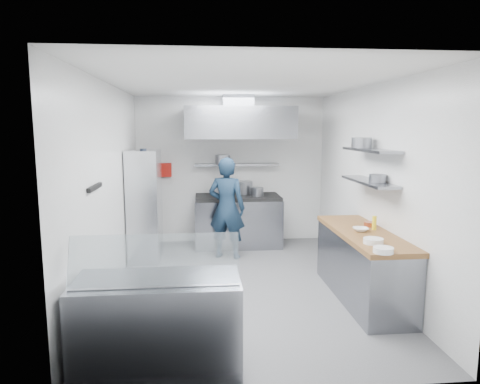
{
  "coord_description": "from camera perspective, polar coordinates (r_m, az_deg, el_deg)",
  "views": [
    {
      "loc": [
        -0.6,
        -5.77,
        2.2
      ],
      "look_at": [
        0.0,
        0.6,
        1.25
      ],
      "focal_mm": 32.0,
      "sensor_mm": 36.0,
      "label": 1
    }
  ],
  "objects": [
    {
      "name": "prep_counter_base",
      "position": [
        5.85,
        15.97,
        -9.62
      ],
      "size": [
        0.62,
        2.0,
        0.84
      ],
      "primitive_type": "cube",
      "color": "gray",
      "rests_on": "floor"
    },
    {
      "name": "hood_duct",
      "position": [
        7.96,
        -0.34,
        11.91
      ],
      "size": [
        0.55,
        0.55,
        0.24
      ],
      "primitive_type": "cube",
      "color": "slate",
      "rests_on": "extractor_hood"
    },
    {
      "name": "display_glass",
      "position": [
        3.84,
        -11.27,
        -8.86
      ],
      "size": [
        1.47,
        0.19,
        0.42
      ],
      "primitive_type": "cube",
      "rotation": [
        -0.38,
        0.0,
        0.0
      ],
      "color": "silver",
      "rests_on": "display_case"
    },
    {
      "name": "extractor_hood",
      "position": [
        7.72,
        -0.18,
        9.2
      ],
      "size": [
        1.9,
        1.15,
        0.55
      ],
      "primitive_type": "cube",
      "color": "gray",
      "rests_on": "wall_back"
    },
    {
      "name": "over_range_shelf",
      "position": [
        8.16,
        -0.45,
        3.68
      ],
      "size": [
        1.6,
        0.3,
        0.04
      ],
      "primitive_type": "cube",
      "color": "gray",
      "rests_on": "wall_back"
    },
    {
      "name": "squeeze_bottle",
      "position": [
        5.82,
        17.47,
        -3.95
      ],
      "size": [
        0.06,
        0.06,
        0.18
      ],
      "primitive_type": "cylinder",
      "color": "yellow",
      "rests_on": "prep_counter_top"
    },
    {
      "name": "ceiling",
      "position": [
        5.83,
        0.57,
        14.36
      ],
      "size": [
        5.0,
        5.0,
        0.0
      ],
      "primitive_type": "plane",
      "rotation": [
        3.14,
        0.0,
        0.0
      ],
      "color": "silver",
      "rests_on": "wall_back"
    },
    {
      "name": "wall_left",
      "position": [
        5.94,
        -16.98,
        0.34
      ],
      "size": [
        2.8,
        5.0,
        0.02
      ],
      "primitive_type": "cube",
      "rotation": [
        1.57,
        0.0,
        1.57
      ],
      "color": "white",
      "rests_on": "floor"
    },
    {
      "name": "wall_front",
      "position": [
        3.42,
        4.9,
        -5.15
      ],
      "size": [
        3.6,
        2.8,
        0.02
      ],
      "primitive_type": "cube",
      "rotation": [
        -1.57,
        0.0,
        0.0
      ],
      "color": "white",
      "rests_on": "floor"
    },
    {
      "name": "rack_jar",
      "position": [
        6.89,
        -12.76,
        4.92
      ],
      "size": [
        0.1,
        0.1,
        0.18
      ],
      "primitive_type": "cylinder",
      "color": "black",
      "rests_on": "wire_rack"
    },
    {
      "name": "cooktop",
      "position": [
        8.0,
        -0.29,
        -0.68
      ],
      "size": [
        1.57,
        0.78,
        0.06
      ],
      "primitive_type": "cube",
      "color": "black",
      "rests_on": "gas_range"
    },
    {
      "name": "wall_right",
      "position": [
        6.3,
        17.07,
        0.78
      ],
      "size": [
        2.8,
        5.0,
        0.02
      ],
      "primitive_type": "cube",
      "rotation": [
        1.57,
        0.0,
        -1.57
      ],
      "color": "white",
      "rests_on": "floor"
    },
    {
      "name": "shelf_pot_d",
      "position": [
        6.12,
        15.92,
        6.35
      ],
      "size": [
        0.27,
        0.27,
        0.14
      ],
      "primitive_type": "cylinder",
      "color": "slate",
      "rests_on": "wall_shelf_upper"
    },
    {
      "name": "red_firebox",
      "position": [
        8.27,
        -9.88,
        2.92
      ],
      "size": [
        0.22,
        0.1,
        0.26
      ],
      "primitive_type": "cube",
      "color": "#AF150E",
      "rests_on": "wall_back"
    },
    {
      "name": "mixing_bowl",
      "position": [
        5.69,
        15.77,
        -4.83
      ],
      "size": [
        0.22,
        0.22,
        0.05
      ],
      "primitive_type": "imported",
      "rotation": [
        0.0,
        0.0,
        -0.13
      ],
      "color": "white",
      "rests_on": "prep_counter_top"
    },
    {
      "name": "stock_pot_mid",
      "position": [
        8.19,
        0.56,
        0.6
      ],
      "size": [
        0.33,
        0.33,
        0.24
      ],
      "primitive_type": "cylinder",
      "color": "slate",
      "rests_on": "cooktop"
    },
    {
      "name": "wall_shelf_upper",
      "position": [
        5.91,
        16.96,
        5.37
      ],
      "size": [
        0.3,
        1.3,
        0.04
      ],
      "primitive_type": "cube",
      "color": "gray",
      "rests_on": "wall_right"
    },
    {
      "name": "stock_pot_right",
      "position": [
        7.93,
        2.29,
        0.03
      ],
      "size": [
        0.24,
        0.24,
        0.16
      ],
      "primitive_type": "cylinder",
      "color": "slate",
      "rests_on": "cooktop"
    },
    {
      "name": "chef",
      "position": [
        7.26,
        -1.78,
        -2.14
      ],
      "size": [
        0.73,
        0.6,
        1.73
      ],
      "primitive_type": "imported",
      "rotation": [
        0.0,
        0.0,
        2.81
      ],
      "color": "#112133",
      "rests_on": "floor"
    },
    {
      "name": "shelf_pot_c",
      "position": [
        5.76,
        17.88,
        1.76
      ],
      "size": [
        0.22,
        0.22,
        0.1
      ],
      "primitive_type": "cylinder",
      "color": "slate",
      "rests_on": "wall_shelf_lower"
    },
    {
      "name": "prep_counter_top",
      "position": [
        5.72,
        16.15,
        -5.33
      ],
      "size": [
        0.65,
        2.04,
        0.06
      ],
      "primitive_type": "cube",
      "color": "brown",
      "rests_on": "prep_counter_base"
    },
    {
      "name": "wall_back",
      "position": [
        8.33,
        -1.23,
        2.94
      ],
      "size": [
        3.6,
        2.8,
        0.02
      ],
      "primitive_type": "cube",
      "rotation": [
        1.57,
        0.0,
        0.0
      ],
      "color": "white",
      "rests_on": "floor"
    },
    {
      "name": "wire_rack",
      "position": [
        7.37,
        -12.55,
        -1.71
      ],
      "size": [
        0.5,
        0.9,
        1.85
      ],
      "primitive_type": "cube",
      "color": "silver",
      "rests_on": "floor"
    },
    {
      "name": "floor",
      "position": [
        6.2,
        0.53,
        -12.33
      ],
      "size": [
        5.0,
        5.0,
        0.0
      ],
      "primitive_type": "plane",
      "color": "#4C4C4E",
      "rests_on": "ground"
    },
    {
      "name": "knife_strip",
      "position": [
        5.05,
        -18.8,
        0.59
      ],
      "size": [
        0.04,
        0.55,
        0.05
      ],
      "primitive_type": "cube",
      "color": "black",
      "rests_on": "wall_left"
    },
    {
      "name": "gas_range",
      "position": [
        8.09,
        -0.29,
        -4.04
      ],
      "size": [
        1.6,
        0.8,
        0.9
      ],
      "primitive_type": "cube",
      "color": "gray",
      "rests_on": "floor"
    },
    {
      "name": "copper_pan",
      "position": [
        6.01,
        16.89,
        -4.12
      ],
      "size": [
        0.15,
        0.15,
        0.06
      ],
      "primitive_type": "cylinder",
      "color": "#C95F38",
      "rests_on": "prep_counter_top"
    },
    {
      "name": "display_case",
      "position": [
        4.18,
        -10.83,
        -16.83
      ],
      "size": [
        1.5,
        0.7,
        0.85
      ],
      "primitive_type": "cube",
      "color": "gray",
      "rests_on": "floor"
    },
    {
      "name": "rack_bin_a",
      "position": [
        7.08,
        -12.84,
        -3.16
      ],
      "size": [
        0.15,
        0.19,
        0.17
      ],
      "primitive_type": "cube",
      "color": "white",
      "rests_on": "wire_rack"
    },
    {
      "name": "stock_pot_left",
      "position": [
        8.04,
        -2.84,
        0.3
      ],
      "size": [
        0.3,
        0.3,
        0.2
      ],
      "primitive_type": "cylinder",
      "color": "slate",
      "rests_on": "cooktop"
    },
    {
      "name": "wall_shelf_lower",
      "position": [
        5.95,
        16.79,
        1.33
      ],
      "size": [
        0.3,
        1.3,
        0.04
      ],
      "primitive_type": "cube",
      "color": "gray",
      "rests_on": "wall_right"
    },
    {
      "name": "plate_stack_b",
      "position": [
        5.14,
        17.34,
        -6.24
      ],
      "size": [
        0.23,
        0.23,
        0.06
      ],
      "primitive_type": "cylinder",
      "color": "white",
      "rests_on": "prep_counter_top"
    },
    {
      "name": "plate_stack_a",
      "position": [
        4.8,
        18.56,
        -7.35
      ],
      "size": [
        0.21,
        0.21,
        0.06
      ],
      "primitive_type": "cylinder",
      "color": "white",
      "rests_on": "prep_counter_top"
    },
    {
      "name": "shelf_pot_a",
      "position": [
        7.94,
        -2.3,
        4.33
      ],
      "size": [
        0.28,
        0.28,
        0.18
      ],
      "primitive_type": "cylinder",
      "color": "slate",
      "rests_on": "over_range_shelf"
    },
    {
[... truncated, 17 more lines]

